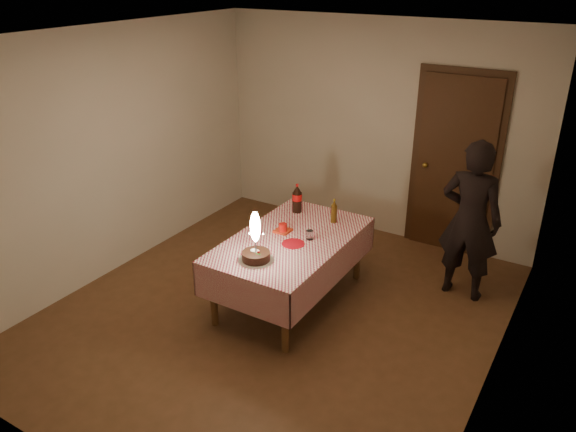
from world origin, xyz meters
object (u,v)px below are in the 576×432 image
at_px(amber_bottle_right, 334,212).
at_px(photographer, 470,220).
at_px(birthday_cake, 256,248).
at_px(red_plate, 293,244).
at_px(cola_bottle, 297,199).
at_px(clear_cup, 310,235).
at_px(red_cup, 283,228).
at_px(dining_table, 291,247).

height_order(amber_bottle_right, photographer, photographer).
height_order(birthday_cake, red_plate, birthday_cake).
xyz_separation_m(birthday_cake, amber_bottle_right, (0.23, 1.08, -0.01)).
xyz_separation_m(cola_bottle, photographer, (1.71, 0.44, -0.02)).
xyz_separation_m(birthday_cake, cola_bottle, (-0.23, 1.12, 0.02)).
distance_m(cola_bottle, amber_bottle_right, 0.46).
bearing_deg(birthday_cake, photographer, 46.33).
relative_size(clear_cup, photographer, 0.05).
bearing_deg(amber_bottle_right, red_cup, -122.72).
relative_size(cola_bottle, photographer, 0.19).
bearing_deg(dining_table, birthday_cake, -94.33).
bearing_deg(photographer, red_cup, -148.62).
bearing_deg(cola_bottle, red_cup, -74.74).
height_order(dining_table, cola_bottle, cola_bottle).
bearing_deg(red_cup, birthday_cake, -81.88).
xyz_separation_m(cola_bottle, amber_bottle_right, (0.45, -0.03, -0.03)).
bearing_deg(amber_bottle_right, clear_cup, -92.68).
bearing_deg(dining_table, amber_bottle_right, 71.11).
relative_size(dining_table, clear_cup, 19.11).
bearing_deg(dining_table, red_cup, 154.44).
bearing_deg(amber_bottle_right, cola_bottle, 176.19).
distance_m(birthday_cake, red_cup, 0.61).
bearing_deg(cola_bottle, amber_bottle_right, -3.81).
bearing_deg(cola_bottle, photographer, 14.38).
height_order(red_plate, clear_cup, clear_cup).
bearing_deg(birthday_cake, red_plate, 74.34).
relative_size(red_cup, cola_bottle, 0.31).
bearing_deg(photographer, cola_bottle, -165.62).
bearing_deg(red_cup, amber_bottle_right, 57.28).
relative_size(red_cup, photographer, 0.06).
relative_size(birthday_cake, photographer, 0.29).
height_order(dining_table, clear_cup, clear_cup).
height_order(red_cup, photographer, photographer).
xyz_separation_m(red_cup, photographer, (1.57, 0.96, 0.08)).
xyz_separation_m(red_cup, clear_cup, (0.29, 0.02, -0.01)).
xyz_separation_m(dining_table, photographer, (1.44, 1.02, 0.23)).
distance_m(red_cup, amber_bottle_right, 0.58).
height_order(red_plate, photographer, photographer).
height_order(clear_cup, cola_bottle, cola_bottle).
relative_size(dining_table, birthday_cake, 3.60).
height_order(red_cup, clear_cup, red_cup).
bearing_deg(cola_bottle, red_plate, -62.37).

